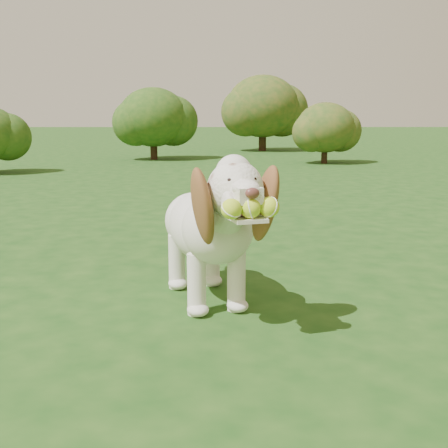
{
  "coord_description": "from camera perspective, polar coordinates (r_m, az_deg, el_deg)",
  "views": [
    {
      "loc": [
        -0.5,
        -2.68,
        0.99
      ],
      "look_at": [
        -0.48,
        -0.1,
        0.48
      ],
      "focal_mm": 45.0,
      "sensor_mm": 36.0,
      "label": 1
    }
  ],
  "objects": [
    {
      "name": "ground",
      "position": [
        2.9,
        9.67,
        -8.87
      ],
      "size": [
        80.0,
        80.0,
        0.0
      ],
      "primitive_type": "plane",
      "color": "#164012",
      "rests_on": "ground"
    },
    {
      "name": "dog",
      "position": [
        2.87,
        -1.48,
        0.05
      ],
      "size": [
        0.65,
        1.23,
        0.81
      ],
      "rotation": [
        0.0,
        0.0,
        0.29
      ],
      "color": "white",
      "rests_on": "ground"
    },
    {
      "name": "shrub_c",
      "position": [
        11.5,
        10.25,
        9.61
      ],
      "size": [
        1.17,
        1.17,
        1.21
      ],
      "color": "#382314",
      "rests_on": "ground"
    },
    {
      "name": "shrub_b",
      "position": [
        12.4,
        -7.21,
        10.71
      ],
      "size": [
        1.49,
        1.49,
        1.54
      ],
      "color": "#382314",
      "rests_on": "ground"
    },
    {
      "name": "shrub_i",
      "position": [
        15.27,
        3.97,
        11.83
      ],
      "size": [
        1.93,
        1.93,
        2.0
      ],
      "color": "#382314",
      "rests_on": "ground"
    }
  ]
}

